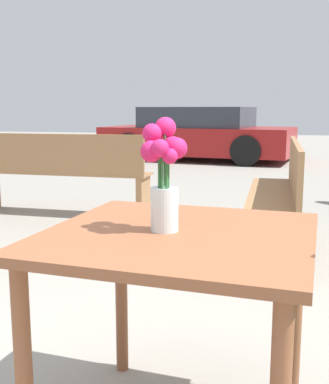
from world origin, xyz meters
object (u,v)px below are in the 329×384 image
(flower_vase, at_px, (164,177))
(bench_near, at_px, (59,170))
(parked_car, at_px, (198,134))
(table_front, at_px, (179,264))
(bench_middle, at_px, (282,192))

(flower_vase, bearing_deg, bench_near, 120.89)
(bench_near, xyz_separation_m, parked_car, (0.46, 5.90, 0.08))
(table_front, relative_size, bench_near, 0.47)
(flower_vase, distance_m, bench_near, 3.64)
(table_front, height_order, parked_car, parked_car)
(parked_car, bearing_deg, flower_vase, -81.18)
(bench_near, height_order, bench_middle, same)
(bench_middle, bearing_deg, flower_vase, -99.23)
(bench_near, distance_m, bench_middle, 2.37)
(table_front, relative_size, parked_car, 0.21)
(bench_near, distance_m, parked_car, 5.91)
(parked_car, bearing_deg, table_front, -80.89)
(bench_near, bearing_deg, parked_car, 85.53)
(parked_car, bearing_deg, bench_near, -94.47)
(table_front, height_order, flower_vase, flower_vase)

